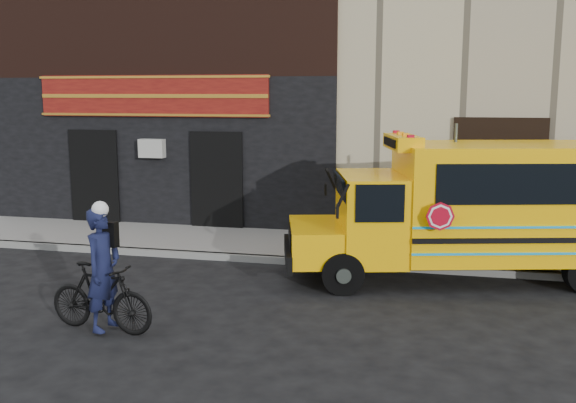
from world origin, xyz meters
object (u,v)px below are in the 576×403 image
(school_bus, at_px, (479,206))
(cyclist, at_px, (103,272))
(sign_pole, at_px, (453,192))
(bicycle, at_px, (101,297))

(school_bus, height_order, cyclist, school_bus)
(sign_pole, xyz_separation_m, bicycle, (-5.47, -4.69, -1.17))
(sign_pole, bearing_deg, bicycle, -139.36)
(school_bus, distance_m, cyclist, 7.35)
(sign_pole, relative_size, cyclist, 1.61)
(bicycle, bearing_deg, cyclist, -92.87)
(sign_pole, distance_m, bicycle, 7.30)
(sign_pole, height_order, bicycle, sign_pole)
(sign_pole, bearing_deg, cyclist, -138.92)
(school_bus, relative_size, sign_pole, 2.31)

